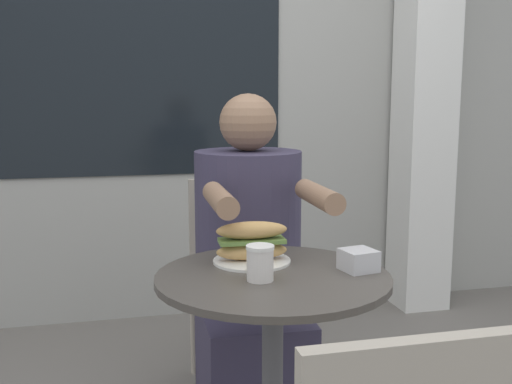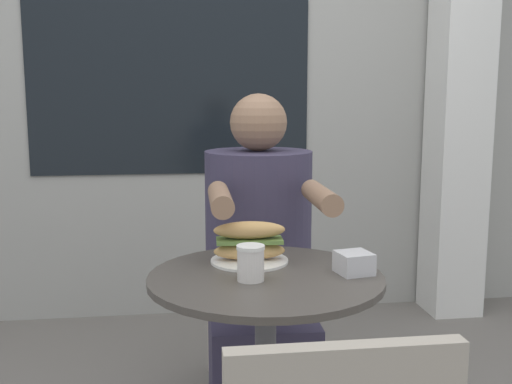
% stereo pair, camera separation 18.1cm
% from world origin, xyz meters
% --- Properties ---
extents(storefront_wall, '(8.00, 0.09, 2.80)m').
position_xyz_m(storefront_wall, '(-0.00, 1.76, 1.40)').
color(storefront_wall, '#9E9E99').
rests_on(storefront_wall, ground_plane).
extents(lattice_pillar, '(0.28, 0.28, 2.40)m').
position_xyz_m(lattice_pillar, '(1.31, 1.56, 1.20)').
color(lattice_pillar, silver).
rests_on(lattice_pillar, ground_plane).
extents(cafe_table, '(0.65, 0.65, 0.73)m').
position_xyz_m(cafe_table, '(0.00, 0.00, 0.53)').
color(cafe_table, '#47423D').
rests_on(cafe_table, ground_plane).
extents(diner_chair, '(0.39, 0.39, 0.87)m').
position_xyz_m(diner_chair, '(0.06, 0.88, 0.52)').
color(diner_chair, '#ADA393').
rests_on(diner_chair, ground_plane).
extents(seated_diner, '(0.40, 0.71, 1.23)m').
position_xyz_m(seated_diner, '(0.06, 0.53, 0.53)').
color(seated_diner, '#38334C').
rests_on(seated_diner, ground_plane).
extents(sandwich_on_plate, '(0.23, 0.23, 0.12)m').
position_xyz_m(sandwich_on_plate, '(-0.03, 0.13, 0.78)').
color(sandwich_on_plate, white).
rests_on(sandwich_on_plate, cafe_table).
extents(drink_cup, '(0.08, 0.08, 0.10)m').
position_xyz_m(drink_cup, '(-0.05, -0.05, 0.78)').
color(drink_cup, silver).
rests_on(drink_cup, cafe_table).
extents(napkin_box, '(0.11, 0.11, 0.06)m').
position_xyz_m(napkin_box, '(0.24, -0.02, 0.76)').
color(napkin_box, silver).
rests_on(napkin_box, cafe_table).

